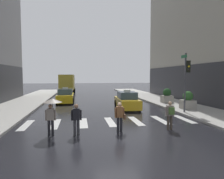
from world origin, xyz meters
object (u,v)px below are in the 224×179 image
pedestrian_with_backpack (170,113)px  planter_mid_block (167,96)px  pedestrian_with_handbag (120,115)px  pedestrian_plain_coat (76,118)px  box_truck (68,84)px  planter_near_corner (188,101)px  pedestrian_with_umbrella (52,107)px  traffic_light_pole (186,74)px  taxi_second (65,96)px  taxi_lead (127,101)px

pedestrian_with_backpack → planter_mid_block: size_ratio=1.03×
planter_mid_block → pedestrian_with_handbag: bearing=-126.9°
pedestrian_with_backpack → pedestrian_plain_coat: same height
box_truck → pedestrian_plain_coat: box_truck is taller
planter_mid_block → planter_near_corner: bearing=-89.4°
pedestrian_with_umbrella → box_truck: bearing=91.3°
planter_mid_block → pedestrian_plain_coat: bearing=-134.0°
pedestrian_with_backpack → planter_near_corner: 7.33m
pedestrian_plain_coat → planter_near_corner: planter_near_corner is taller
traffic_light_pole → taxi_second: bearing=139.1°
taxi_second → pedestrian_plain_coat: bearing=-83.9°
traffic_light_pole → pedestrian_with_umbrella: (-10.02, -4.31, -1.74)m
taxi_lead → pedestrian_plain_coat: (-4.66, -7.93, 0.21)m
taxi_lead → pedestrian_with_backpack: taxi_lead is taller
pedestrian_with_backpack → planter_near_corner: size_ratio=1.03×
taxi_second → pedestrian_with_backpack: (6.73, -13.19, 0.25)m
traffic_light_pole → planter_near_corner: bearing=54.3°
traffic_light_pole → planter_mid_block: (0.99, 5.62, -2.38)m
taxi_lead → pedestrian_with_handbag: size_ratio=2.79×
box_truck → pedestrian_with_umbrella: box_truck is taller
box_truck → pedestrian_with_umbrella: size_ratio=3.92×
taxi_lead → pedestrian_with_backpack: size_ratio=2.79×
pedestrian_plain_coat → taxi_second: bearing=96.1°
taxi_second → pedestrian_plain_coat: size_ratio=2.76×
pedestrian_with_umbrella → planter_near_corner: pedestrian_with_umbrella is taller
planter_mid_block → traffic_light_pole: bearing=-100.0°
taxi_lead → planter_mid_block: bearing=23.1°
pedestrian_with_backpack → pedestrian_plain_coat: bearing=-178.3°
pedestrian_with_handbag → taxi_lead: bearing=73.3°
box_truck → pedestrian_with_handbag: 24.25m
pedestrian_with_handbag → planter_mid_block: size_ratio=1.03×
box_truck → pedestrian_with_handbag: (4.15, -23.87, -0.92)m
pedestrian_with_backpack → planter_mid_block: bearing=65.8°
taxi_lead → pedestrian_plain_coat: taxi_lead is taller
box_truck → pedestrian_with_backpack: size_ratio=4.60×
taxi_second → taxi_lead: bearing=-41.6°
taxi_lead → pedestrian_with_umbrella: size_ratio=2.37×
box_truck → planter_mid_block: bearing=-50.5°
taxi_lead → pedestrian_with_umbrella: bearing=-127.3°
planter_near_corner → box_truck: bearing=122.5°
taxi_second → pedestrian_with_backpack: bearing=-63.0°
taxi_lead → taxi_second: (-6.10, 5.42, 0.00)m
taxi_second → pedestrian_with_handbag: bearing=-73.8°
pedestrian_with_umbrella → pedestrian_with_handbag: size_ratio=1.18×
taxi_lead → planter_near_corner: 5.53m
pedestrian_with_handbag → pedestrian_with_umbrella: bearing=-178.9°
pedestrian_with_umbrella → pedestrian_with_handbag: pedestrian_with_umbrella is taller
pedestrian_with_backpack → planter_near_corner: planter_near_corner is taller
pedestrian_plain_coat → planter_near_corner: 11.47m
traffic_light_pole → pedestrian_with_umbrella: size_ratio=2.47×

